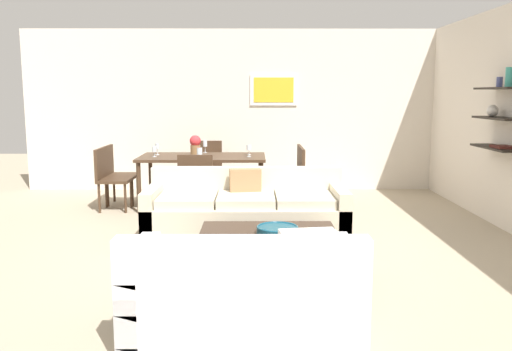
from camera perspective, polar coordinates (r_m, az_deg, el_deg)
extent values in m
plane|color=tan|center=(5.80, 0.09, -7.64)|extent=(18.00, 18.00, 0.00)
cube|color=silver|center=(9.11, 1.84, 6.95)|extent=(8.40, 0.06, 2.70)
cube|color=white|center=(9.06, 1.90, 9.13)|extent=(0.79, 0.02, 0.52)
cube|color=gold|center=(9.04, 1.90, 9.14)|extent=(0.67, 0.01, 0.41)
cube|color=black|center=(6.92, 24.73, 8.48)|extent=(0.28, 0.90, 0.02)
cube|color=black|center=(6.93, 24.54, 5.59)|extent=(0.28, 0.90, 0.02)
cube|color=black|center=(6.95, 24.36, 2.71)|extent=(0.28, 0.90, 0.02)
cylinder|color=teal|center=(6.75, 25.52, 9.48)|extent=(0.10, 0.10, 0.22)
sphere|color=silver|center=(7.09, 23.98, 6.34)|extent=(0.14, 0.14, 0.14)
cylinder|color=#4C518C|center=(6.97, 24.59, 9.07)|extent=(0.07, 0.07, 0.12)
cube|color=#4C1E19|center=(6.82, 24.90, 2.80)|extent=(0.20, 0.28, 0.03)
cube|color=beige|center=(6.04, -1.06, -4.92)|extent=(2.23, 0.90, 0.42)
cube|color=beige|center=(6.32, -1.03, -0.69)|extent=(2.23, 0.16, 0.36)
cube|color=beige|center=(6.12, -10.93, -4.03)|extent=(0.14, 0.90, 0.60)
cube|color=beige|center=(6.10, 8.85, -4.03)|extent=(0.14, 0.90, 0.60)
cube|color=beige|center=(5.99, -7.32, -2.57)|extent=(0.63, 0.70, 0.10)
cube|color=beige|center=(5.94, -1.07, -2.58)|extent=(0.63, 0.70, 0.10)
cube|color=beige|center=(5.97, 5.20, -2.56)|extent=(0.63, 0.70, 0.10)
cube|color=#99724C|center=(6.15, -1.15, -0.97)|extent=(0.37, 0.17, 0.36)
cube|color=white|center=(3.77, -1.33, -13.53)|extent=(1.55, 0.90, 0.42)
cube|color=white|center=(3.29, -1.46, -9.68)|extent=(1.55, 0.16, 0.36)
cube|color=white|center=(3.79, 9.67, -12.06)|extent=(0.14, 0.90, 0.60)
cube|color=white|center=(3.82, -12.26, -12.00)|extent=(0.14, 0.90, 0.60)
cube|color=white|center=(3.73, 3.65, -9.56)|extent=(0.62, 0.70, 0.10)
cube|color=white|center=(3.74, -6.29, -9.54)|extent=(0.62, 0.70, 0.10)
cube|color=white|center=(3.48, 5.48, -8.69)|extent=(0.37, 0.17, 0.36)
cube|color=#38281E|center=(4.94, 1.35, -8.32)|extent=(1.26, 0.93, 0.38)
cylinder|color=navy|center=(4.84, 2.30, -5.92)|extent=(0.38, 0.38, 0.07)
torus|color=navy|center=(4.83, 2.30, -5.53)|extent=(0.38, 0.38, 0.02)
cube|color=#422D1E|center=(7.72, -5.73, 1.96)|extent=(1.80, 0.97, 0.04)
cylinder|color=#422D1E|center=(7.49, -12.40, -1.32)|extent=(0.06, 0.06, 0.71)
cylinder|color=#422D1E|center=(7.32, 0.55, -1.34)|extent=(0.06, 0.06, 0.71)
cylinder|color=#422D1E|center=(8.31, -11.19, -0.29)|extent=(0.06, 0.06, 0.71)
cylinder|color=#422D1E|center=(8.16, 0.46, -0.29)|extent=(0.06, 0.06, 0.71)
cube|color=#422D1E|center=(8.18, -14.09, 0.00)|extent=(0.44, 0.44, 0.04)
cube|color=#422D1E|center=(8.19, -15.51, 1.62)|extent=(0.04, 0.44, 0.43)
cylinder|color=#422D1E|center=(8.00, -13.08, -1.79)|extent=(0.04, 0.04, 0.41)
cylinder|color=#422D1E|center=(8.34, -12.54, -1.34)|extent=(0.04, 0.04, 0.41)
cylinder|color=#422D1E|center=(8.09, -15.57, -1.77)|extent=(0.04, 0.04, 0.41)
cylinder|color=#422D1E|center=(8.43, -14.94, -1.33)|extent=(0.04, 0.04, 0.41)
cube|color=#422D1E|center=(7.76, -14.85, -0.49)|extent=(0.44, 0.44, 0.04)
cube|color=#422D1E|center=(7.78, -16.34, 1.22)|extent=(0.04, 0.44, 0.43)
cylinder|color=#422D1E|center=(7.58, -13.80, -2.39)|extent=(0.04, 0.04, 0.41)
cylinder|color=#422D1E|center=(7.93, -13.20, -1.89)|extent=(0.04, 0.04, 0.41)
cylinder|color=#422D1E|center=(7.67, -16.42, -2.37)|extent=(0.04, 0.04, 0.41)
cylinder|color=#422D1E|center=(8.01, -15.71, -1.87)|extent=(0.04, 0.04, 0.41)
cube|color=#422D1E|center=(6.97, -6.31, -1.28)|extent=(0.44, 0.44, 0.04)
cube|color=#422D1E|center=(6.74, -6.52, 0.39)|extent=(0.44, 0.04, 0.43)
cylinder|color=#422D1E|center=(7.17, -4.70, -2.80)|extent=(0.04, 0.04, 0.41)
cylinder|color=#422D1E|center=(7.21, -7.56, -2.79)|extent=(0.04, 0.04, 0.41)
cylinder|color=#422D1E|center=(6.82, -4.93, -3.40)|extent=(0.04, 0.04, 0.41)
cylinder|color=#422D1E|center=(6.86, -7.93, -3.39)|extent=(0.04, 0.04, 0.41)
cube|color=#422D1E|center=(7.96, 3.22, 0.01)|extent=(0.44, 0.44, 0.04)
cube|color=#422D1E|center=(7.94, 4.68, 1.69)|extent=(0.04, 0.44, 0.43)
cylinder|color=#422D1E|center=(8.16, 1.87, -1.36)|extent=(0.04, 0.04, 0.41)
cylinder|color=#422D1E|center=(7.81, 1.97, -1.82)|extent=(0.04, 0.04, 0.41)
cylinder|color=#422D1E|center=(8.18, 4.39, -1.35)|extent=(0.04, 0.04, 0.41)
cylinder|color=#422D1E|center=(7.83, 4.60, -1.82)|extent=(0.04, 0.04, 0.41)
cube|color=#422D1E|center=(7.53, 3.42, -0.49)|extent=(0.44, 0.44, 0.04)
cube|color=#422D1E|center=(7.51, 4.96, 1.28)|extent=(0.04, 0.44, 0.43)
cylinder|color=#422D1E|center=(7.73, 1.99, -1.93)|extent=(0.04, 0.04, 0.41)
cylinder|color=#422D1E|center=(7.38, 2.10, -2.44)|extent=(0.04, 0.04, 0.41)
cylinder|color=#422D1E|center=(7.76, 4.65, -1.92)|extent=(0.04, 0.04, 0.41)
cylinder|color=#422D1E|center=(7.40, 4.89, -2.43)|extent=(0.04, 0.04, 0.41)
cube|color=#422D1E|center=(8.55, -5.20, 0.60)|extent=(0.44, 0.44, 0.04)
cube|color=#422D1E|center=(8.72, -5.11, 2.32)|extent=(0.44, 0.04, 0.43)
cylinder|color=#422D1E|center=(8.43, -6.50, -1.09)|extent=(0.04, 0.04, 0.41)
cylinder|color=#422D1E|center=(8.40, -4.06, -1.09)|extent=(0.04, 0.04, 0.41)
cylinder|color=#422D1E|center=(8.78, -6.25, -0.68)|extent=(0.04, 0.04, 0.41)
cylinder|color=#422D1E|center=(8.75, -3.91, -0.69)|extent=(0.04, 0.04, 0.41)
cylinder|color=silver|center=(7.69, -10.80, 2.00)|extent=(0.06, 0.06, 0.01)
cylinder|color=silver|center=(7.69, -10.81, 2.25)|extent=(0.01, 0.01, 0.06)
cylinder|color=silver|center=(7.68, -10.82, 2.79)|extent=(0.06, 0.06, 0.08)
cylinder|color=silver|center=(7.80, -0.74, 2.24)|extent=(0.06, 0.06, 0.01)
cylinder|color=silver|center=(7.80, -0.74, 2.50)|extent=(0.01, 0.01, 0.06)
cylinder|color=silver|center=(7.79, -0.74, 2.99)|extent=(0.08, 0.08, 0.07)
cylinder|color=silver|center=(7.93, -10.49, 2.20)|extent=(0.06, 0.06, 0.01)
cylinder|color=silver|center=(7.92, -10.50, 2.51)|extent=(0.01, 0.01, 0.08)
cylinder|color=silver|center=(7.91, -10.52, 3.11)|extent=(0.06, 0.06, 0.08)
cylinder|color=silver|center=(8.14, -5.46, 2.47)|extent=(0.06, 0.06, 0.01)
cylinder|color=silver|center=(8.13, -5.46, 2.80)|extent=(0.01, 0.01, 0.09)
cylinder|color=silver|center=(8.12, -5.47, 3.43)|extent=(0.06, 0.06, 0.09)
cylinder|color=silver|center=(7.56, -0.75, 2.04)|extent=(0.06, 0.06, 0.01)
cylinder|color=silver|center=(7.56, -0.76, 2.40)|extent=(0.01, 0.01, 0.09)
cylinder|color=silver|center=(7.55, -0.76, 3.01)|extent=(0.07, 0.07, 0.07)
cylinder|color=silver|center=(7.30, -6.05, 1.74)|extent=(0.06, 0.06, 0.01)
cylinder|color=silver|center=(7.29, -6.05, 2.00)|extent=(0.01, 0.01, 0.06)
cylinder|color=silver|center=(7.28, -6.06, 2.60)|extent=(0.07, 0.07, 0.09)
cylinder|color=olive|center=(7.66, -6.49, 2.66)|extent=(0.14, 0.14, 0.16)
sphere|color=red|center=(7.65, -6.51, 3.71)|extent=(0.16, 0.16, 0.16)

